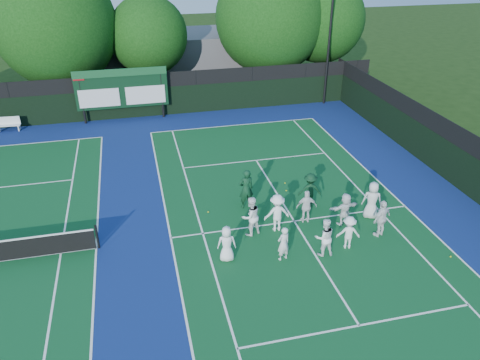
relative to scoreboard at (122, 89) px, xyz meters
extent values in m
plane|color=#1A330E|center=(7.01, -15.59, -2.19)|extent=(120.00, 120.00, 0.00)
cube|color=navy|center=(1.01, -14.59, -2.19)|extent=(34.00, 32.00, 0.01)
cube|color=#104E23|center=(7.01, -14.59, -2.18)|extent=(10.97, 23.77, 0.00)
cube|color=white|center=(7.01, -2.70, -2.18)|extent=(10.97, 0.08, 0.00)
cube|color=white|center=(1.53, -14.59, -2.18)|extent=(0.08, 23.77, 0.00)
cube|color=white|center=(12.50, -14.59, -2.18)|extent=(0.08, 23.77, 0.00)
cube|color=white|center=(2.90, -14.59, -2.18)|extent=(0.08, 23.77, 0.00)
cube|color=white|center=(11.13, -14.59, -2.18)|extent=(0.08, 23.77, 0.00)
cube|color=white|center=(7.01, -20.99, -2.18)|extent=(8.23, 0.08, 0.00)
cube|color=white|center=(7.01, -8.19, -2.18)|extent=(8.23, 0.08, 0.00)
cube|color=white|center=(7.01, -14.59, -2.18)|extent=(0.08, 12.80, 0.00)
cube|color=white|center=(-6.99, -2.70, -2.18)|extent=(10.97, 0.08, 0.00)
cube|color=white|center=(-1.50, -14.59, -2.18)|extent=(0.08, 23.77, 0.00)
cube|color=white|center=(-2.87, -14.59, -2.18)|extent=(0.08, 23.77, 0.00)
cube|color=black|center=(1.01, 0.41, -1.19)|extent=(34.00, 0.08, 2.00)
cube|color=black|center=(1.01, 0.41, 0.31)|extent=(34.00, 0.05, 1.00)
cube|color=black|center=(16.01, -14.59, -1.19)|extent=(0.08, 32.00, 2.00)
cylinder|color=black|center=(-2.59, 0.01, -0.44)|extent=(0.16, 0.16, 3.50)
cylinder|color=black|center=(2.61, 0.01, -0.44)|extent=(0.16, 0.16, 3.50)
cube|color=black|center=(0.01, 0.01, 0.01)|extent=(6.00, 0.15, 2.60)
cube|color=#164E26|center=(0.01, -0.09, 1.11)|extent=(6.00, 0.05, 0.50)
cube|color=silver|center=(-1.49, -0.09, -0.49)|extent=(2.60, 0.04, 1.20)
cube|color=silver|center=(1.51, -0.09, -0.49)|extent=(2.60, 0.04, 1.20)
cube|color=#9E0D14|center=(-2.59, -0.09, 1.01)|extent=(0.70, 0.04, 0.50)
cube|color=#5B5A5F|center=(5.01, 8.41, -0.19)|extent=(18.00, 6.00, 4.00)
cylinder|color=black|center=(14.51, 0.11, 2.81)|extent=(0.16, 0.16, 10.00)
cylinder|color=black|center=(-1.39, -14.59, -1.64)|extent=(0.10, 0.10, 1.10)
cube|color=white|center=(-7.29, -0.29, -1.78)|extent=(1.50, 0.49, 0.06)
cube|color=white|center=(-7.29, -0.14, -1.50)|extent=(1.48, 0.16, 0.49)
cube|color=white|center=(-6.70, -0.29, -1.99)|extent=(0.08, 0.35, 0.39)
cylinder|color=black|center=(-3.89, 3.91, -0.90)|extent=(0.44, 0.44, 2.58)
sphere|color=#0E380C|center=(-3.89, 3.91, 3.48)|extent=(8.24, 8.24, 8.24)
sphere|color=#0E380C|center=(-3.29, 4.21, 2.66)|extent=(5.77, 5.77, 5.77)
cylinder|color=black|center=(2.24, 3.91, -0.84)|extent=(0.44, 0.44, 2.71)
sphere|color=#0E380C|center=(2.24, 3.91, 2.61)|extent=(5.59, 5.59, 5.59)
sphere|color=#0E380C|center=(2.84, 4.21, 2.05)|extent=(3.91, 3.91, 3.91)
cylinder|color=black|center=(11.30, 3.91, -0.92)|extent=(0.44, 0.44, 2.54)
sphere|color=#0E380C|center=(11.30, 3.91, 3.42)|extent=(8.19, 8.19, 8.19)
sphere|color=#0E380C|center=(11.90, 4.21, 2.60)|extent=(5.74, 5.74, 5.74)
cylinder|color=black|center=(15.47, 3.91, -0.73)|extent=(0.44, 0.44, 2.93)
sphere|color=#0E380C|center=(15.47, 3.91, 3.18)|extent=(6.51, 6.51, 6.51)
sphere|color=#0E380C|center=(16.07, 4.21, 2.53)|extent=(4.56, 4.56, 4.56)
sphere|color=yellow|center=(3.96, -14.82, -2.16)|extent=(0.07, 0.07, 0.07)
sphere|color=yellow|center=(7.54, -11.91, -2.16)|extent=(0.07, 0.07, 0.07)
sphere|color=yellow|center=(12.18, -18.49, -2.16)|extent=(0.07, 0.07, 0.07)
sphere|color=yellow|center=(3.42, -12.97, -2.16)|extent=(0.07, 0.07, 0.07)
sphere|color=yellow|center=(7.73, -11.15, -2.16)|extent=(0.07, 0.07, 0.07)
sphere|color=yellow|center=(10.77, -14.86, -2.16)|extent=(0.07, 0.07, 0.07)
imported|color=white|center=(3.53, -16.56, -1.43)|extent=(0.80, 0.58, 1.52)
imported|color=silver|center=(5.67, -17.04, -1.45)|extent=(0.62, 0.50, 1.48)
imported|color=white|center=(7.33, -17.11, -1.37)|extent=(0.82, 0.65, 1.64)
imported|color=white|center=(8.46, -16.91, -1.46)|extent=(1.04, 0.76, 1.45)
imported|color=white|center=(10.16, -16.44, -1.35)|extent=(1.07, 0.77, 1.69)
imported|color=white|center=(4.88, -15.06, -1.30)|extent=(1.03, 0.92, 1.77)
imported|color=white|center=(6.04, -15.02, -1.34)|extent=(1.11, 0.64, 1.71)
imported|color=white|center=(7.50, -14.71, -1.41)|extent=(0.96, 0.50, 1.56)
imported|color=white|center=(9.05, -15.28, -1.43)|extent=(1.46, 0.65, 1.51)
imported|color=silver|center=(10.45, -15.04, -1.31)|extent=(1.01, 0.85, 1.76)
imported|color=#0F371F|center=(5.22, -12.90, -1.22)|extent=(0.76, 0.55, 1.95)
imported|color=#0D321B|center=(8.13, -13.45, -1.36)|extent=(1.17, 0.80, 1.67)
camera|label=1|loc=(0.58, -30.99, 9.27)|focal=35.00mm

